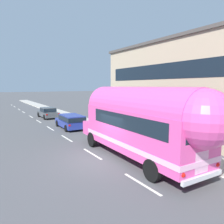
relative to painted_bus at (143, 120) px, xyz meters
name	(u,v)px	position (x,y,z in m)	size (l,w,h in m)	color
ground_plane	(102,160)	(-1.78, 1.37, -2.30)	(300.00, 300.00, 0.00)	#4C4C4F
lane_markings	(68,123)	(0.76, 13.80, -2.30)	(3.74, 80.00, 0.01)	silver
sidewalk_slab	(95,124)	(2.89, 11.37, -2.23)	(2.12, 90.00, 0.15)	#ADA89E
painted_bus	(143,120)	(0.00, 0.00, 0.00)	(2.79, 10.75, 4.12)	#EA4C9E
car_lead	(71,120)	(-0.01, 10.80, -1.51)	(2.11, 4.45, 1.37)	navy
car_second	(48,112)	(-0.01, 19.20, -1.58)	(1.96, 4.36, 1.37)	#474C51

